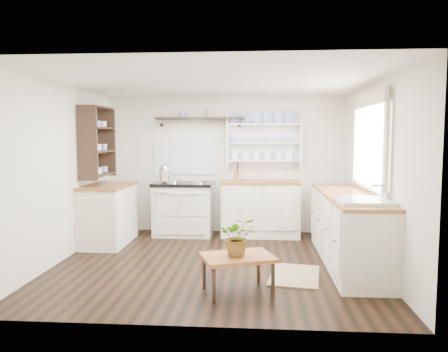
# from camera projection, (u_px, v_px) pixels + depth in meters

# --- Properties ---
(floor) EXTENTS (4.00, 3.80, 0.01)m
(floor) POSITION_uv_depth(u_px,v_px,m) (215.00, 263.00, 5.62)
(floor) COLOR black
(floor) RESTS_ON ground
(wall_back) EXTENTS (4.00, 0.02, 2.30)m
(wall_back) POSITION_uv_depth(u_px,v_px,m) (225.00, 164.00, 7.40)
(wall_back) COLOR beige
(wall_back) RESTS_ON ground
(wall_right) EXTENTS (0.02, 3.80, 2.30)m
(wall_right) POSITION_uv_depth(u_px,v_px,m) (376.00, 175.00, 5.37)
(wall_right) COLOR beige
(wall_right) RESTS_ON ground
(wall_left) EXTENTS (0.02, 3.80, 2.30)m
(wall_left) POSITION_uv_depth(u_px,v_px,m) (61.00, 173.00, 5.66)
(wall_left) COLOR beige
(wall_left) RESTS_ON ground
(ceiling) EXTENTS (4.00, 3.80, 0.01)m
(ceiling) POSITION_uv_depth(u_px,v_px,m) (214.00, 82.00, 5.41)
(ceiling) COLOR white
(ceiling) RESTS_ON wall_back
(window) EXTENTS (0.08, 1.55, 1.22)m
(window) POSITION_uv_depth(u_px,v_px,m) (370.00, 141.00, 5.48)
(window) COLOR white
(window) RESTS_ON wall_right
(aga_cooker) EXTENTS (0.97, 0.68, 0.90)m
(aga_cooker) POSITION_uv_depth(u_px,v_px,m) (183.00, 208.00, 7.19)
(aga_cooker) COLOR beige
(aga_cooker) RESTS_ON floor
(back_cabinets) EXTENTS (1.27, 0.63, 0.90)m
(back_cabinets) POSITION_uv_depth(u_px,v_px,m) (260.00, 208.00, 7.12)
(back_cabinets) COLOR beige
(back_cabinets) RESTS_ON floor
(right_cabinets) EXTENTS (0.62, 2.43, 0.90)m
(right_cabinets) POSITION_uv_depth(u_px,v_px,m) (348.00, 228.00, 5.55)
(right_cabinets) COLOR beige
(right_cabinets) RESTS_ON floor
(belfast_sink) EXTENTS (0.55, 0.60, 0.45)m
(belfast_sink) POSITION_uv_depth(u_px,v_px,m) (363.00, 212.00, 4.77)
(belfast_sink) COLOR white
(belfast_sink) RESTS_ON right_cabinets
(left_cabinets) EXTENTS (0.62, 1.13, 0.90)m
(left_cabinets) POSITION_uv_depth(u_px,v_px,m) (108.00, 213.00, 6.59)
(left_cabinets) COLOR beige
(left_cabinets) RESTS_ON floor
(plate_rack) EXTENTS (1.20, 0.22, 0.90)m
(plate_rack) POSITION_uv_depth(u_px,v_px,m) (264.00, 140.00, 7.28)
(plate_rack) COLOR white
(plate_rack) RESTS_ON wall_back
(high_shelf) EXTENTS (1.50, 0.29, 0.16)m
(high_shelf) POSITION_uv_depth(u_px,v_px,m) (201.00, 119.00, 7.24)
(high_shelf) COLOR black
(high_shelf) RESTS_ON wall_back
(left_shelving) EXTENTS (0.28, 0.80, 1.05)m
(left_shelving) POSITION_uv_depth(u_px,v_px,m) (97.00, 141.00, 6.51)
(left_shelving) COLOR black
(left_shelving) RESTS_ON wall_left
(kettle) EXTENTS (0.19, 0.19, 0.24)m
(kettle) POSITION_uv_depth(u_px,v_px,m) (165.00, 172.00, 7.03)
(kettle) COLOR silver
(kettle) RESTS_ON aga_cooker
(utensil_crock) EXTENTS (0.10, 0.10, 0.12)m
(utensil_crock) POSITION_uv_depth(u_px,v_px,m) (237.00, 176.00, 7.18)
(utensil_crock) COLOR brown
(utensil_crock) RESTS_ON back_cabinets
(center_table) EXTENTS (0.85, 0.73, 0.39)m
(center_table) POSITION_uv_depth(u_px,v_px,m) (238.00, 260.00, 4.52)
(center_table) COLOR brown
(center_table) RESTS_ON floor
(potted_plant) EXTENTS (0.40, 0.36, 0.40)m
(potted_plant) POSITION_uv_depth(u_px,v_px,m) (238.00, 236.00, 4.50)
(potted_plant) COLOR #3F7233
(potted_plant) RESTS_ON center_table
(floor_rug) EXTENTS (0.68, 0.93, 0.02)m
(floor_rug) POSITION_uv_depth(u_px,v_px,m) (295.00, 275.00, 5.08)
(floor_rug) COLOR olive
(floor_rug) RESTS_ON floor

